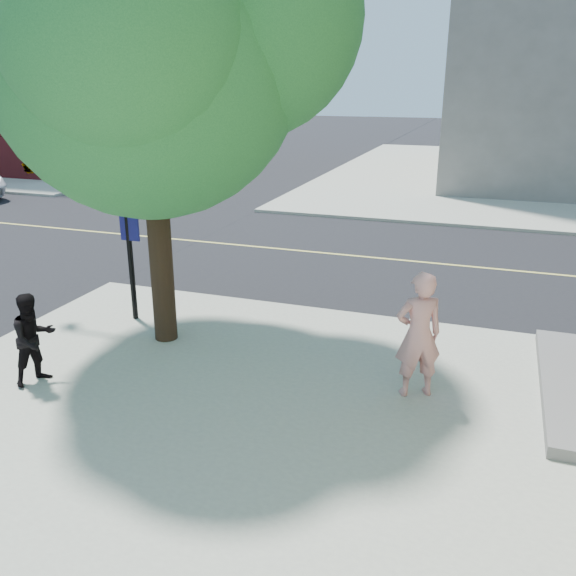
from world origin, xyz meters
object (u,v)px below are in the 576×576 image
at_px(street_tree, 152,21).
at_px(signal_pole, 43,161).
at_px(man_on_phone, 418,335).
at_px(pedestrian, 34,339).

distance_m(street_tree, signal_pole, 3.91).
bearing_deg(man_on_phone, street_tree, -34.59).
relative_size(pedestrian, signal_pole, 0.39).
relative_size(man_on_phone, street_tree, 0.23).
xyz_separation_m(pedestrian, street_tree, (1.18, 2.18, 4.67)).
xyz_separation_m(man_on_phone, pedestrian, (-5.68, -1.56, -0.24)).
bearing_deg(pedestrian, man_on_phone, -53.70).
bearing_deg(signal_pole, street_tree, -35.42).
height_order(pedestrian, signal_pole, signal_pole).
xyz_separation_m(man_on_phone, signal_pole, (-7.54, 1.28, 2.06)).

